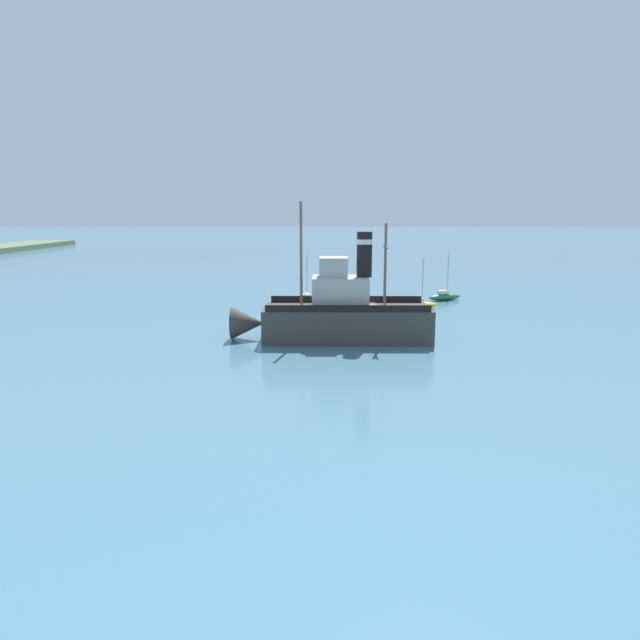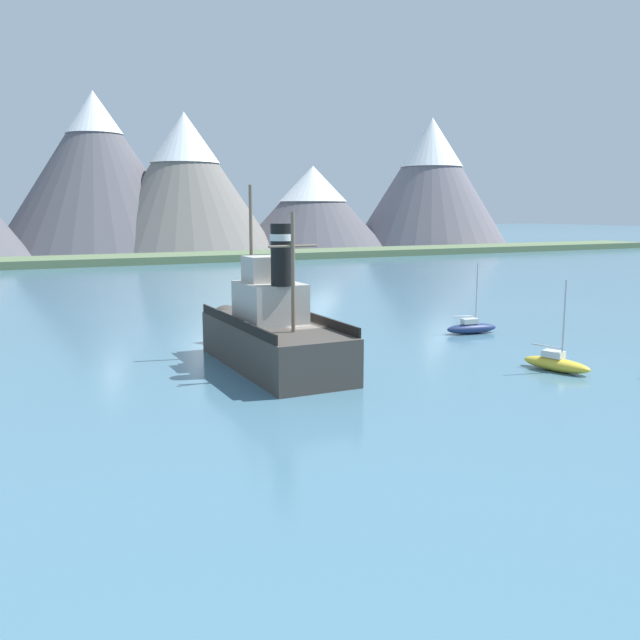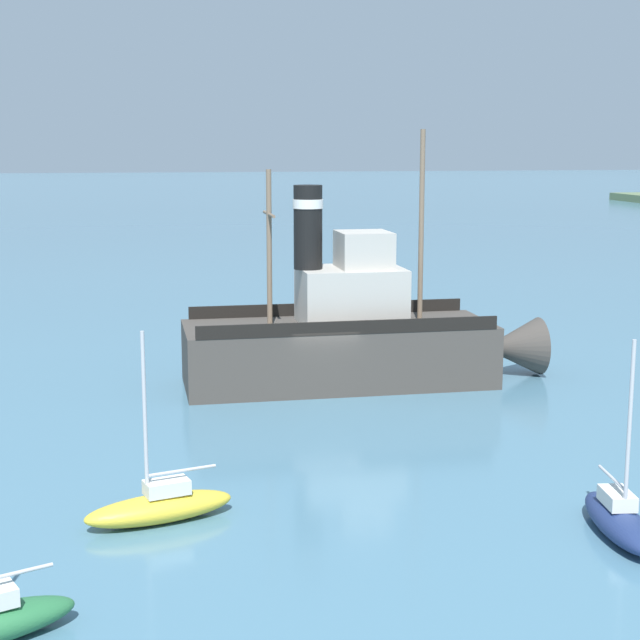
{
  "view_description": "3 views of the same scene",
  "coord_description": "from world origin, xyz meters",
  "px_view_note": "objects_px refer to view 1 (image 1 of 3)",
  "views": [
    {
      "loc": [
        -42.04,
        2.48,
        9.21
      ],
      "look_at": [
        -4.32,
        2.84,
        2.0
      ],
      "focal_mm": 32.0,
      "sensor_mm": 36.0,
      "label": 1
    },
    {
      "loc": [
        -14.99,
        -32.57,
        8.48
      ],
      "look_at": [
        1.5,
        1.17,
        2.37
      ],
      "focal_mm": 38.0,
      "sensor_mm": 36.0,
      "label": 2
    },
    {
      "loc": [
        35.4,
        -6.97,
        9.33
      ],
      "look_at": [
        -3.21,
        0.53,
        2.25
      ],
      "focal_mm": 55.0,
      "sensor_mm": 36.0,
      "label": 3
    }
  ],
  "objects_px": {
    "sailboat_green": "(444,296)",
    "sailboat_yellow": "(419,305)",
    "old_tugboat": "(338,315)",
    "sailboat_navy": "(307,300)"
  },
  "relations": [
    {
      "from": "old_tugboat",
      "to": "sailboat_yellow",
      "type": "bearing_deg",
      "value": -31.16
    },
    {
      "from": "sailboat_green",
      "to": "sailboat_navy",
      "type": "xyz_separation_m",
      "value": [
        -2.55,
        14.43,
        0.0
      ]
    },
    {
      "from": "sailboat_green",
      "to": "sailboat_yellow",
      "type": "xyz_separation_m",
      "value": [
        -5.55,
        3.58,
        0.0
      ]
    },
    {
      "from": "old_tugboat",
      "to": "sailboat_yellow",
      "type": "xyz_separation_m",
      "value": [
        13.22,
        -7.99,
        -1.4
      ]
    },
    {
      "from": "sailboat_green",
      "to": "sailboat_navy",
      "type": "bearing_deg",
      "value": 100.01
    },
    {
      "from": "old_tugboat",
      "to": "sailboat_navy",
      "type": "relative_size",
      "value": 2.94
    },
    {
      "from": "old_tugboat",
      "to": "sailboat_navy",
      "type": "xyz_separation_m",
      "value": [
        16.22,
        2.86,
        -1.4
      ]
    },
    {
      "from": "sailboat_green",
      "to": "sailboat_yellow",
      "type": "relative_size",
      "value": 1.0
    },
    {
      "from": "sailboat_navy",
      "to": "old_tugboat",
      "type": "bearing_deg",
      "value": -170.02
    },
    {
      "from": "sailboat_green",
      "to": "old_tugboat",
      "type": "bearing_deg",
      "value": 148.34
    }
  ]
}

